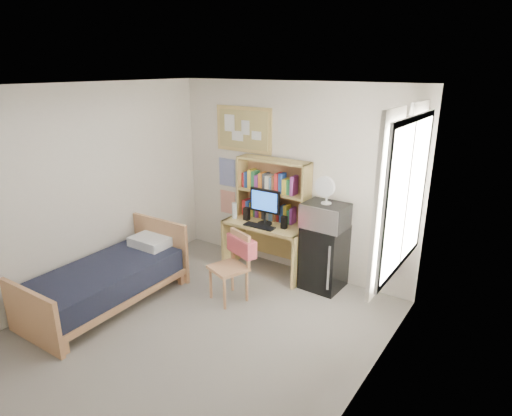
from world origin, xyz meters
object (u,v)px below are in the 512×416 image
Objects in this scene: speaker_left at (247,214)px; speaker_right at (284,222)px; bulletin_board at (244,129)px; desk_fan at (327,191)px; desk at (267,247)px; microwave at (326,215)px; bed at (106,286)px; monitor at (265,207)px; mini_fridge at (324,257)px; desk_chair at (228,268)px.

speaker_right is (0.60, 0.02, -0.01)m from speaker_left.
desk_fan is (1.46, -0.27, -0.61)m from bulletin_board.
microwave is (0.86, 0.02, 0.63)m from desk.
microwave is (1.96, 1.88, 0.75)m from bed.
microwave is at bearing -10.56° from bulletin_board.
monitor is 2.85× the size of speaker_right.
mini_fridge is 1.02m from monitor.
desk is 1.28m from desk_fan.
monitor is at bearing -30.45° from bulletin_board.
desk_fan is at bearing 68.80° from desk_chair.
bed is 10.86× the size of speaker_right.
bulletin_board is at bearing 157.52° from speaker_right.
desk is at bearing 90.00° from monitor.
speaker_left is (0.30, -0.36, -1.10)m from bulletin_board.
desk is 0.86m from mini_fridge.
speaker_left is at bearing -174.14° from microwave.
desk is 1.07m from microwave.
desk is 0.55m from speaker_left.
mini_fridge reaches higher than bed.
speaker_left is (-0.30, -0.07, 0.45)m from desk.
desk_fan is at bearing 0.08° from desk.
bulletin_board is 1.60m from desk_fan.
microwave is 0.31m from desk_fan.
speaker_right is at bearing 50.32° from bed.
speaker_left is at bearing -180.00° from monitor.
speaker_left reaches higher than desk_chair.
speaker_left reaches higher than speaker_right.
speaker_right is at bearing -170.91° from microwave.
speaker_right is at bearing 0.00° from monitor.
speaker_left is 0.57× the size of desk_fan.
monitor reaches higher than speaker_right.
bulletin_board is 2.77m from bed.
speaker_right is at bearing 0.00° from speaker_left.
bulletin_board is 5.20× the size of speaker_left.
speaker_left is 1.26m from desk_fan.
bulletin_board reaches higher than desk_chair.
microwave reaches higher than desk.
speaker_left is (-0.30, -0.01, -0.15)m from monitor.
desk reaches higher than bed.
desk is 1.38× the size of mini_fridge.
microwave is (0.81, 0.95, 0.56)m from desk_chair.
speaker_right is 0.75m from desk_fan.
desk_chair reaches higher than mini_fridge.
desk is 0.64× the size of bed.
bulletin_board is at bearing 137.08° from desk_chair.
monitor is 0.34m from speaker_right.
monitor is at bearing -173.09° from microwave.
desk_chair is 1.37m from microwave.
bulletin_board reaches higher than desk_fan.
bed is 3.43× the size of microwave.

